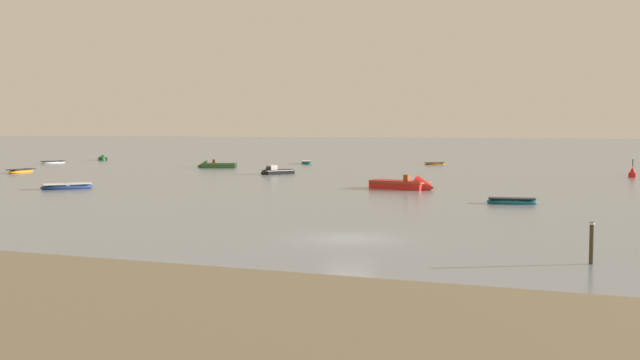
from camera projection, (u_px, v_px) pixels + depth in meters
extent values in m
plane|color=gray|center=(349.00, 239.00, 39.08)|extent=(800.00, 800.00, 0.00)
cube|color=#7A6B51|center=(136.00, 341.00, 20.01)|extent=(334.55, 19.73, 0.18)
cube|color=red|center=(399.00, 186.00, 70.97)|extent=(5.68, 3.38, 1.05)
cone|color=red|center=(426.00, 187.00, 69.41)|extent=(2.10, 2.43, 2.10)
cube|color=brown|center=(400.00, 182.00, 70.91)|extent=(5.81, 3.45, 0.12)
cube|color=brown|center=(407.00, 178.00, 70.45)|extent=(0.61, 0.79, 0.58)
cube|color=black|center=(375.00, 183.00, 72.42)|extent=(0.41, 0.48, 0.74)
ellipsoid|color=white|center=(53.00, 163.00, 121.35)|extent=(3.01, 4.14, 0.62)
cube|color=black|center=(53.00, 161.00, 121.33)|extent=(2.84, 3.84, 0.08)
cube|color=black|center=(53.00, 162.00, 121.34)|extent=(1.20, 0.78, 0.06)
ellipsoid|color=orange|center=(21.00, 172.00, 96.46)|extent=(1.77, 4.46, 0.69)
cube|color=black|center=(21.00, 169.00, 96.44)|extent=(1.71, 4.11, 0.09)
cube|color=black|center=(21.00, 170.00, 96.44)|extent=(1.36, 0.36, 0.07)
cube|color=#23602D|center=(103.00, 159.00, 134.14)|extent=(3.35, 3.63, 0.69)
cone|color=#23602D|center=(103.00, 160.00, 132.41)|extent=(1.76, 1.72, 1.38)
cube|color=black|center=(103.00, 158.00, 134.08)|extent=(3.43, 3.71, 0.08)
cube|color=black|center=(103.00, 156.00, 133.60)|extent=(0.55, 0.53, 0.38)
cube|color=black|center=(102.00, 158.00, 135.75)|extent=(0.35, 0.34, 0.49)
ellipsoid|color=#197084|center=(307.00, 163.00, 120.73)|extent=(3.66, 4.75, 0.72)
cube|color=silver|center=(307.00, 161.00, 120.71)|extent=(3.45, 4.41, 0.10)
cube|color=silver|center=(307.00, 162.00, 120.71)|extent=(1.36, 0.96, 0.07)
ellipsoid|color=navy|center=(67.00, 187.00, 70.93)|extent=(4.35, 4.62, 0.75)
cube|color=silver|center=(67.00, 184.00, 70.91)|extent=(4.07, 4.31, 0.10)
cube|color=silver|center=(67.00, 185.00, 70.92)|extent=(1.29, 1.19, 0.07)
ellipsoid|color=#197084|center=(512.00, 202.00, 57.18)|extent=(3.89, 1.78, 0.59)
cube|color=black|center=(512.00, 199.00, 57.16)|extent=(3.59, 1.71, 0.08)
cube|color=black|center=(512.00, 200.00, 57.17)|extent=(0.39, 1.18, 0.06)
ellipsoid|color=orange|center=(435.00, 164.00, 117.47)|extent=(3.47, 2.86, 0.54)
cube|color=#33383F|center=(435.00, 163.00, 117.45)|extent=(3.23, 2.69, 0.07)
cube|color=#33383F|center=(435.00, 163.00, 117.46)|extent=(0.76, 0.99, 0.05)
cube|color=black|center=(278.00, 173.00, 93.77)|extent=(3.46, 4.02, 0.75)
cone|color=black|center=(264.00, 173.00, 92.65)|extent=(1.91, 1.83, 1.50)
cube|color=silver|center=(278.00, 170.00, 93.72)|extent=(3.53, 4.11, 0.08)
cube|color=silver|center=(272.00, 167.00, 93.21)|extent=(1.49, 1.42, 0.58)
cube|color=#384751|center=(269.00, 167.00, 92.95)|extent=(1.05, 0.82, 0.46)
cube|color=black|center=(291.00, 171.00, 94.81)|extent=(0.38, 0.36, 0.53)
cube|color=#23602D|center=(219.00, 166.00, 108.26)|extent=(5.12, 3.49, 0.93)
cone|color=#23602D|center=(202.00, 166.00, 108.28)|extent=(2.04, 2.26, 1.87)
cube|color=brown|center=(219.00, 164.00, 108.23)|extent=(5.24, 3.56, 0.10)
cube|color=brown|center=(214.00, 161.00, 108.22)|extent=(0.60, 0.73, 0.52)
cube|color=black|center=(235.00, 165.00, 108.22)|extent=(0.40, 0.45, 0.66)
cylinder|color=red|center=(632.00, 176.00, 87.28)|extent=(0.90, 0.90, 0.70)
cone|color=red|center=(633.00, 170.00, 87.23)|extent=(0.72, 0.72, 0.70)
cylinder|color=black|center=(633.00, 163.00, 87.18)|extent=(0.10, 0.10, 0.90)
cylinder|color=#3B3323|center=(591.00, 245.00, 31.72)|extent=(0.18, 0.18, 1.97)
cylinder|color=silver|center=(592.00, 224.00, 31.66)|extent=(0.22, 0.22, 0.08)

